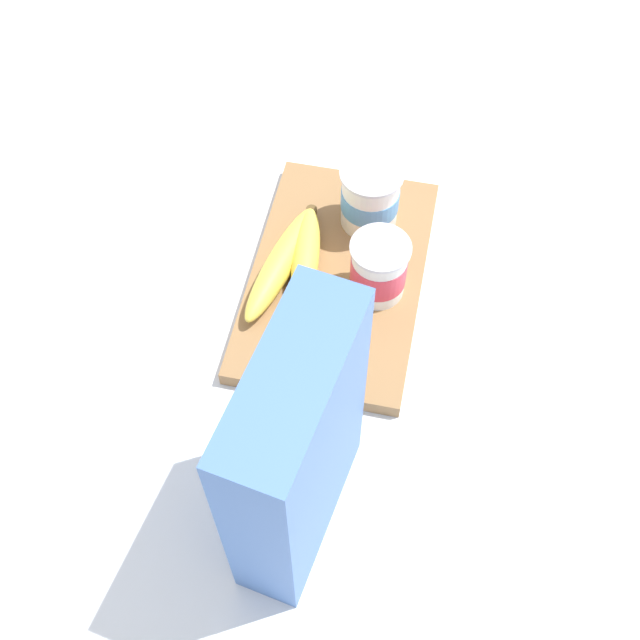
% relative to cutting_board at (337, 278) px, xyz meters
% --- Properties ---
extents(ground_plane, '(2.40, 2.40, 0.00)m').
position_rel_cutting_board_xyz_m(ground_plane, '(0.00, 0.00, -0.01)').
color(ground_plane, white).
extents(cutting_board, '(0.34, 0.21, 0.02)m').
position_rel_cutting_board_xyz_m(cutting_board, '(0.00, 0.00, 0.00)').
color(cutting_board, olive).
rests_on(cutting_board, ground_plane).
extents(cereal_box, '(0.19, 0.09, 0.30)m').
position_rel_cutting_board_xyz_m(cereal_box, '(0.30, 0.02, 0.14)').
color(cereal_box, '#4770B7').
rests_on(cereal_box, ground_plane).
extents(yogurt_cup_front, '(0.08, 0.08, 0.09)m').
position_rel_cutting_board_xyz_m(yogurt_cup_front, '(-0.09, 0.02, 0.05)').
color(yogurt_cup_front, white).
rests_on(yogurt_cup_front, cutting_board).
extents(yogurt_cup_back, '(0.07, 0.07, 0.08)m').
position_rel_cutting_board_xyz_m(yogurt_cup_back, '(0.01, 0.05, 0.05)').
color(yogurt_cup_back, white).
rests_on(yogurt_cup_back, cutting_board).
extents(banana_bunch, '(0.19, 0.09, 0.04)m').
position_rel_cutting_board_xyz_m(banana_bunch, '(0.00, -0.05, 0.03)').
color(banana_bunch, yellow).
rests_on(banana_bunch, cutting_board).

